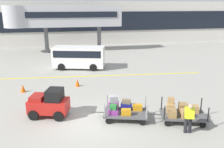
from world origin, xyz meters
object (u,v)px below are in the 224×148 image
(baggage_handler, at_px, (189,117))
(shuttle_van, at_px, (79,56))
(baggage_cart_lead, at_px, (123,109))
(safety_cone_near, at_px, (23,88))
(safety_cone_far, at_px, (77,83))
(baggage_cart_middle, at_px, (181,112))
(baggage_tug, at_px, (49,103))

(baggage_handler, relative_size, shuttle_van, 0.30)
(baggage_cart_lead, xyz_separation_m, safety_cone_near, (-5.90, 5.37, -0.25))
(baggage_handler, distance_m, safety_cone_far, 9.32)
(baggage_cart_middle, bearing_deg, safety_cone_near, 144.62)
(shuttle_van, distance_m, safety_cone_near, 7.33)
(baggage_tug, xyz_separation_m, safety_cone_near, (-2.03, 4.30, -0.48))
(baggage_cart_middle, bearing_deg, shuttle_van, 110.32)
(safety_cone_near, height_order, safety_cone_far, same)
(baggage_tug, bearing_deg, shuttle_van, 77.13)
(baggage_cart_middle, bearing_deg, baggage_handler, -101.87)
(baggage_cart_middle, bearing_deg, baggage_tug, 163.88)
(baggage_tug, distance_m, baggage_cart_middle, 7.07)
(baggage_handler, relative_size, safety_cone_far, 2.84)
(baggage_handler, distance_m, shuttle_van, 13.98)
(baggage_cart_middle, relative_size, safety_cone_far, 5.60)
(shuttle_van, xyz_separation_m, safety_cone_near, (-4.35, -5.82, -0.96))
(baggage_tug, distance_m, baggage_cart_lead, 4.02)
(baggage_tug, height_order, baggage_cart_middle, baggage_tug)
(baggage_cart_lead, bearing_deg, baggage_handler, -38.87)
(baggage_tug, relative_size, baggage_handler, 1.49)
(shuttle_van, bearing_deg, baggage_cart_middle, -69.68)
(safety_cone_far, bearing_deg, baggage_handler, -59.49)
(baggage_handler, relative_size, safety_cone_near, 2.84)
(baggage_handler, height_order, safety_cone_near, baggage_handler)
(safety_cone_far, bearing_deg, baggage_cart_lead, -70.59)
(baggage_cart_middle, relative_size, shuttle_van, 0.60)
(baggage_cart_lead, distance_m, baggage_handler, 3.42)
(baggage_cart_lead, relative_size, shuttle_van, 0.60)
(shuttle_van, bearing_deg, baggage_cart_lead, -82.07)
(safety_cone_far, bearing_deg, baggage_tug, -110.51)
(baggage_tug, xyz_separation_m, baggage_cart_middle, (6.79, -1.96, -0.23))
(baggage_cart_lead, bearing_deg, safety_cone_far, 109.41)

